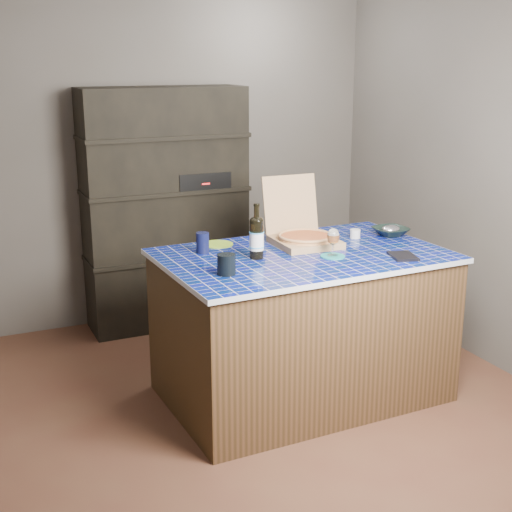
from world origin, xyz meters
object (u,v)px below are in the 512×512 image
pizza_box (304,236)px  mead_bottle (257,237)px  wine_glass (333,237)px  dvd_case (403,256)px  kitchen_island (302,325)px  bowl (391,231)px

pizza_box → mead_bottle: pizza_box is taller
pizza_box → wine_glass: size_ratio=2.77×
pizza_box → dvd_case: 0.63m
mead_bottle → wine_glass: size_ratio=1.96×
kitchen_island → mead_bottle: bearing=174.5°
dvd_case → bowl: (0.23, 0.46, 0.02)m
pizza_box → dvd_case: size_ratio=2.39×
wine_glass → kitchen_island: bearing=132.0°
pizza_box → bowl: bearing=-1.6°
kitchen_island → mead_bottle: (-0.29, 0.02, 0.57)m
kitchen_island → bowl: (0.71, 0.15, 0.48)m
mead_bottle → bowl: bearing=7.4°
bowl → dvd_case: bearing=-116.7°
dvd_case → kitchen_island: bearing=162.7°
pizza_box → kitchen_island: bearing=-116.5°
mead_bottle → pizza_box: bearing=22.7°
pizza_box → bowl: 0.62m
kitchen_island → wine_glass: wine_glass is taller
kitchen_island → bowl: bearing=9.9°
pizza_box → mead_bottle: size_ratio=1.41×
kitchen_island → pizza_box: size_ratio=3.74×
pizza_box → dvd_case: (0.38, -0.49, -0.05)m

